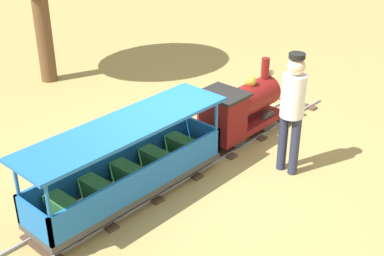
# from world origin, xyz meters

# --- Properties ---
(ground_plane) EXTENTS (60.00, 60.00, 0.00)m
(ground_plane) POSITION_xyz_m (0.00, 0.00, 0.00)
(ground_plane) COLOR #A38C51
(track) EXTENTS (0.66, 6.40, 0.04)m
(track) POSITION_xyz_m (0.00, -0.11, 0.02)
(track) COLOR gray
(track) RESTS_ON ground_plane
(locomotive) EXTENTS (0.62, 1.45, 1.05)m
(locomotive) POSITION_xyz_m (0.00, 1.12, 0.49)
(locomotive) COLOR maroon
(locomotive) RESTS_ON ground_plane
(passenger_car) EXTENTS (0.72, 2.70, 0.97)m
(passenger_car) POSITION_xyz_m (0.00, -1.01, 0.42)
(passenger_car) COLOR #3F3F3F
(passenger_car) RESTS_ON ground_plane
(conductor_person) EXTENTS (0.30, 0.30, 1.62)m
(conductor_person) POSITION_xyz_m (1.03, 0.81, 0.96)
(conductor_person) COLOR #282D47
(conductor_person) RESTS_ON ground_plane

